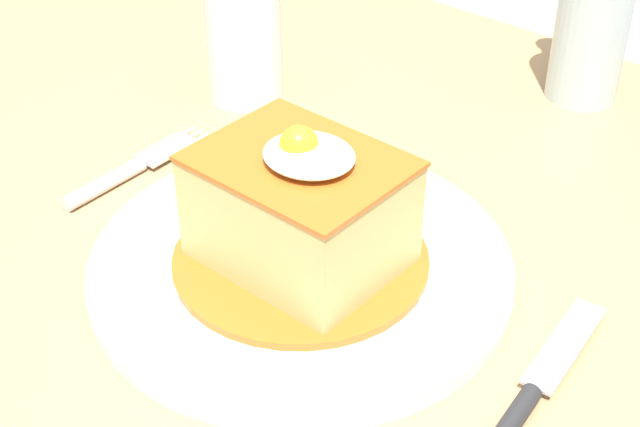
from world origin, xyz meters
The scene contains 6 objects.
dining_table centered at (0.00, 0.00, 0.64)m, with size 1.11×0.81×0.77m.
main_plate centered at (0.07, -0.05, 0.78)m, with size 0.29×0.29×0.02m.
sandwich_meal centered at (0.07, -0.05, 0.83)m, with size 0.17×0.17×0.11m.
fork centered at (-0.12, -0.05, 0.78)m, with size 0.02×0.14×0.01m.
knife centered at (0.25, -0.06, 0.78)m, with size 0.03×0.17×0.01m.
drinking_glass centered at (-0.14, 0.11, 0.82)m, with size 0.07×0.07×0.10m.
Camera 1 is at (0.40, -0.41, 1.18)m, focal length 52.02 mm.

